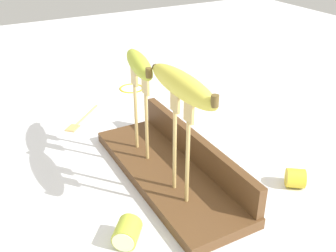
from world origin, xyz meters
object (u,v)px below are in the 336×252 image
Objects in this scene: fork_stand_left at (141,107)px; banana_chunk_far at (296,178)px; banana_raised_left at (139,64)px; wire_coil at (132,88)px; banana_chunk_near at (127,233)px; fork_stand_right at (181,139)px; banana_raised_right at (182,85)px; fork_fallen_near at (80,121)px.

fork_stand_left is 3.53× the size of banana_chunk_far.
banana_raised_left is 0.47m from wire_coil.
banana_chunk_near is 0.66m from wire_coil.
fork_stand_right is at bearing 0.00° from fork_stand_left.
fork_stand_left is 0.34m from banana_chunk_far.
wire_coil is (-0.39, 0.15, -0.22)m from banana_raised_left.
fork_stand_left is at bearing -180.00° from banana_raised_right.
fork_stand_left is 2.97× the size of banana_chunk_near.
fork_stand_right is 1.18× the size of banana_raised_left.
banana_chunk_far is (0.06, 0.23, -0.22)m from banana_raised_right.
fork_stand_left is 0.43m from wire_coil.
banana_raised_left is 3.18× the size of banana_chunk_far.
wire_coil is at bearing 165.24° from banana_raised_right.
fork_stand_right is 3.77× the size of banana_chunk_far.
fork_stand_right is at bearing 109.87° from banana_chunk_near.
banana_raised_left is 0.32m from banana_chunk_near.
banana_raised_left is 2.68× the size of banana_chunk_near.
fork_stand_right reaches higher than wire_coil.
banana_raised_left is (-0.00, 0.00, 0.09)m from fork_stand_left.
banana_raised_left is 0.17m from banana_raised_right.
fork_stand_left is 0.93× the size of banana_raised_right.
banana_raised_right reaches higher than fork_stand_right.
banana_raised_left is 0.39m from banana_chunk_far.
fork_stand_right is at bearing -0.20° from banana_raised_right.
fork_fallen_near is (-0.25, -0.07, -0.22)m from banana_raised_left.
banana_raised_left is at bearing -135.22° from banana_chunk_far.
fork_stand_right reaches higher than fork_stand_left.
fork_stand_left reaches higher than fork_fallen_near.
banana_chunk_far is at bearing 74.19° from fork_stand_right.
banana_raised_left is 1.34× the size of fork_fallen_near.
banana_raised_left reaches higher than banana_chunk_near.
wire_coil is at bearing 123.81° from fork_fallen_near.
banana_raised_right is (0.17, 0.00, 0.11)m from fork_stand_left.
fork_fallen_near is at bearing -165.07° from banana_raised_left.
banana_chunk_near is at bearing -24.56° from wire_coil.
fork_stand_right is at bearing -0.01° from banana_raised_left.
fork_stand_right is 3.17× the size of banana_chunk_near.
banana_chunk_near is at bearing -7.80° from fork_fallen_near.
fork_stand_left is 0.27m from banana_chunk_near.
fork_fallen_near is (-0.41, -0.07, -0.24)m from banana_raised_right.
banana_chunk_near is (0.05, -0.13, -0.12)m from fork_stand_right.
fork_stand_left is at bearing -20.61° from wire_coil.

